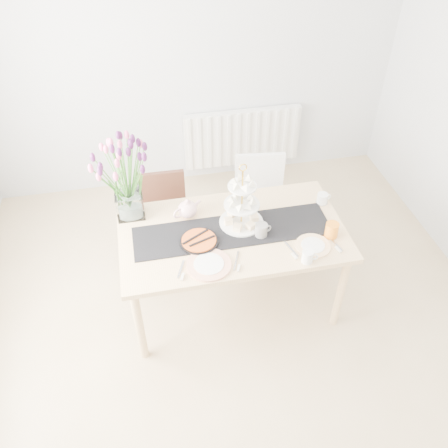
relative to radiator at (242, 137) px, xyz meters
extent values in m
plane|color=tan|center=(-0.50, -2.19, -0.45)|extent=(4.50, 4.50, 0.00)
plane|color=#BABDBF|center=(-0.50, 0.06, 0.85)|extent=(4.00, 0.00, 4.00)
cube|color=white|center=(0.00, 0.00, 0.00)|extent=(1.20, 0.08, 0.60)
cube|color=#D9B474|center=(-0.48, -1.71, 0.28)|extent=(1.60, 0.90, 0.04)
cylinder|color=#D9B474|center=(-1.21, -2.09, -0.09)|extent=(0.06, 0.06, 0.71)
cylinder|color=#D9B474|center=(0.25, -2.09, -0.09)|extent=(0.06, 0.06, 0.71)
cylinder|color=#D9B474|center=(-1.21, -1.33, -0.09)|extent=(0.06, 0.06, 0.71)
cylinder|color=#D9B474|center=(0.25, -1.33, -0.09)|extent=(0.06, 0.06, 0.71)
cube|color=#3A1D15|center=(-0.91, -1.08, -0.06)|extent=(0.39, 0.39, 0.04)
cube|color=#3A1D15|center=(-0.91, -0.91, 0.14)|extent=(0.38, 0.05, 0.36)
cylinder|color=#3A1D15|center=(-1.10, -1.26, -0.27)|extent=(0.04, 0.04, 0.37)
cylinder|color=#3A1D15|center=(-0.74, -1.27, -0.27)|extent=(0.04, 0.04, 0.37)
cylinder|color=#3A1D15|center=(-1.09, -0.90, -0.27)|extent=(0.04, 0.04, 0.37)
cylinder|color=#3A1D15|center=(-0.73, -0.91, -0.27)|extent=(0.04, 0.04, 0.37)
cube|color=white|center=(-0.10, -1.12, -0.02)|extent=(0.47, 0.47, 0.04)
cube|color=white|center=(-0.08, -0.93, 0.20)|extent=(0.42, 0.10, 0.40)
cylinder|color=white|center=(-0.30, -1.28, -0.25)|extent=(0.04, 0.04, 0.41)
cylinder|color=white|center=(0.05, -1.33, -0.25)|extent=(0.04, 0.04, 0.41)
cylinder|color=white|center=(-0.25, -0.92, -0.25)|extent=(0.04, 0.04, 0.41)
cylinder|color=white|center=(0.10, -0.97, -0.25)|extent=(0.04, 0.04, 0.41)
cube|color=black|center=(-0.48, -1.71, 0.30)|extent=(1.40, 0.35, 0.01)
cube|color=silver|center=(-1.17, -1.37, 0.40)|extent=(0.20, 0.20, 0.20)
cylinder|color=gold|center=(-0.40, -1.64, 0.53)|extent=(0.01, 0.01, 0.46)
cylinder|color=white|center=(-0.40, -1.64, 0.32)|extent=(0.32, 0.32, 0.01)
cylinder|color=white|center=(-0.40, -1.64, 0.48)|extent=(0.25, 0.25, 0.01)
cylinder|color=white|center=(-0.40, -1.64, 0.64)|extent=(0.20, 0.20, 0.01)
cylinder|color=white|center=(0.25, -1.53, 0.34)|extent=(0.09, 0.09, 0.08)
cylinder|color=black|center=(-0.73, -1.78, 0.31)|extent=(0.27, 0.27, 0.02)
cylinder|color=#DC571F|center=(-0.73, -1.78, 0.33)|extent=(0.24, 0.24, 0.01)
cylinder|color=slate|center=(-0.30, -1.79, 0.35)|extent=(0.10, 0.10, 0.10)
cylinder|color=white|center=(-0.06, -2.09, 0.35)|extent=(0.10, 0.10, 0.09)
cylinder|color=orange|center=(0.18, -1.89, 0.35)|extent=(0.13, 0.13, 0.11)
cylinder|color=silver|center=(-0.71, -2.00, 0.31)|extent=(0.39, 0.39, 0.02)
cylinder|color=white|center=(0.02, -1.97, 0.31)|extent=(0.30, 0.30, 0.01)
camera|label=1|loc=(-1.04, -4.12, 2.56)|focal=38.00mm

